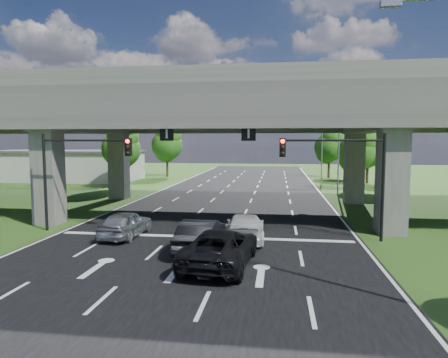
% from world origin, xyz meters
% --- Properties ---
extents(ground, '(160.00, 160.00, 0.00)m').
position_xyz_m(ground, '(0.00, 0.00, 0.00)').
color(ground, '#2D4A18').
rests_on(ground, ground).
extents(road, '(18.00, 120.00, 0.03)m').
position_xyz_m(road, '(0.00, 10.00, 0.01)').
color(road, black).
rests_on(road, ground).
extents(overpass, '(80.00, 15.00, 10.00)m').
position_xyz_m(overpass, '(0.00, 12.00, 7.92)').
color(overpass, '#3D3A37').
rests_on(overpass, ground).
extents(warehouse, '(20.00, 10.00, 4.00)m').
position_xyz_m(warehouse, '(-26.00, 35.00, 2.00)').
color(warehouse, '#9E9E99').
rests_on(warehouse, ground).
extents(signal_right, '(5.76, 0.54, 6.00)m').
position_xyz_m(signal_right, '(7.82, 3.94, 4.19)').
color(signal_right, black).
rests_on(signal_right, ground).
extents(signal_left, '(5.76, 0.54, 6.00)m').
position_xyz_m(signal_left, '(-7.82, 3.94, 4.19)').
color(signal_left, black).
rests_on(signal_left, ground).
extents(streetlight_far, '(3.38, 0.25, 10.00)m').
position_xyz_m(streetlight_far, '(10.10, 24.00, 5.85)').
color(streetlight_far, gray).
rests_on(streetlight_far, ground).
extents(streetlight_beyond, '(3.38, 0.25, 10.00)m').
position_xyz_m(streetlight_beyond, '(10.10, 40.00, 5.85)').
color(streetlight_beyond, gray).
rests_on(streetlight_beyond, ground).
extents(tree_left_near, '(4.50, 4.50, 7.80)m').
position_xyz_m(tree_left_near, '(-13.95, 26.00, 4.82)').
color(tree_left_near, black).
rests_on(tree_left_near, ground).
extents(tree_left_mid, '(3.91, 3.90, 6.76)m').
position_xyz_m(tree_left_mid, '(-16.95, 34.00, 4.17)').
color(tree_left_mid, black).
rests_on(tree_left_mid, ground).
extents(tree_left_far, '(4.80, 4.80, 8.32)m').
position_xyz_m(tree_left_far, '(-12.95, 42.00, 5.14)').
color(tree_left_far, black).
rests_on(tree_left_far, ground).
extents(tree_right_near, '(4.20, 4.20, 7.28)m').
position_xyz_m(tree_right_near, '(13.05, 28.00, 4.50)').
color(tree_right_near, black).
rests_on(tree_right_near, ground).
extents(tree_right_mid, '(3.91, 3.90, 6.76)m').
position_xyz_m(tree_right_mid, '(16.05, 36.00, 4.17)').
color(tree_right_mid, black).
rests_on(tree_right_mid, ground).
extents(tree_right_far, '(4.50, 4.50, 7.80)m').
position_xyz_m(tree_right_far, '(12.05, 44.00, 4.82)').
color(tree_right_far, black).
rests_on(tree_right_far, ground).
extents(car_silver, '(2.07, 4.54, 1.51)m').
position_xyz_m(car_silver, '(-4.46, 3.00, 0.78)').
color(car_silver, '#ADB1B5').
rests_on(car_silver, road).
extents(car_dark, '(1.82, 4.94, 1.61)m').
position_xyz_m(car_dark, '(0.44, 0.60, 0.84)').
color(car_dark, black).
rests_on(car_dark, road).
extents(car_white, '(2.36, 5.23, 1.49)m').
position_xyz_m(car_white, '(2.48, 3.00, 0.77)').
color(car_white, beige).
rests_on(car_white, road).
extents(car_trailing, '(3.18, 6.06, 1.63)m').
position_xyz_m(car_trailing, '(1.76, -1.58, 0.84)').
color(car_trailing, black).
rests_on(car_trailing, road).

